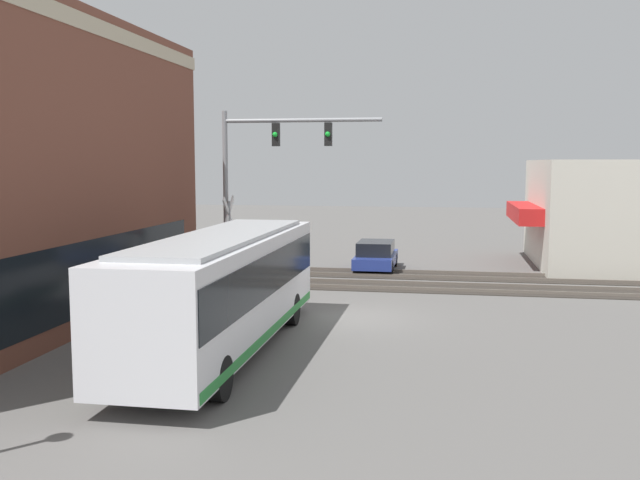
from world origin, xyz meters
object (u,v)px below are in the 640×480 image
at_px(city_bus, 224,287).
at_px(parked_car_blue, 376,257).
at_px(pedestrian_at_crossing, 240,268).
at_px(crossing_signal, 229,234).

xyz_separation_m(city_bus, parked_car_blue, (15.47, -2.60, -1.12)).
relative_size(parked_car_blue, pedestrian_at_crossing, 2.46).
relative_size(crossing_signal, pedestrian_at_crossing, 2.12).
bearing_deg(crossing_signal, parked_car_blue, -37.59).
height_order(parked_car_blue, pedestrian_at_crossing, pedestrian_at_crossing).
distance_m(crossing_signal, parked_car_blue, 8.64).
height_order(crossing_signal, parked_car_blue, crossing_signal).
bearing_deg(pedestrian_at_crossing, crossing_signal, 127.33).
distance_m(city_bus, parked_car_blue, 15.73).
xyz_separation_m(parked_car_blue, pedestrian_at_crossing, (-6.44, 4.80, 0.26)).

